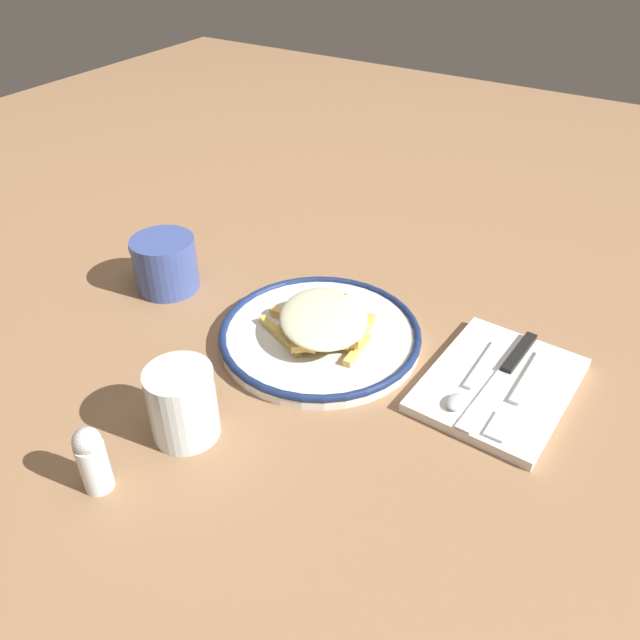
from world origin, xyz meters
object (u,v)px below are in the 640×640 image
Objects in this scene: fries_heap at (322,320)px; water_glass at (183,403)px; salt_shaker at (92,459)px; knife at (506,370)px; plate at (320,335)px; napkin at (499,384)px; coffee_mug at (165,263)px; fork at (519,393)px; spoon at (467,386)px.

fries_heap is 2.05× the size of water_glass.
salt_shaker is (0.07, 0.32, 0.00)m from fries_heap.
knife is 0.49m from salt_shaker.
salt_shaker is at bearing 76.45° from water_glass.
plate is at bearing -33.97° from fries_heap.
water_glass reaches higher than salt_shaker.
salt_shaker is at bearing 51.63° from knife.
coffee_mug reaches higher than napkin.
salt_shaker is (0.33, 0.35, 0.03)m from fork.
salt_shaker is at bearing 77.51° from fries_heap.
knife is 0.51m from coffee_mug.
spoon is at bearing -178.80° from fries_heap.
coffee_mug reaches higher than plate.
water_glass is (0.05, 0.22, 0.00)m from fries_heap.
water_glass is (0.30, 0.24, 0.03)m from fork.
salt_shaker is at bearing 50.29° from spoon.
napkin is 0.02m from knife.
plate is at bearing 4.91° from fork.
plate is 3.34× the size of salt_shaker.
spoon is 0.47m from coffee_mug.
fries_heap is 0.24m from napkin.
water_glass is at bearing 79.84° from plate.
water_glass is 0.11m from salt_shaker.
salt_shaker is at bearing 122.08° from coffee_mug.
water_glass is at bearing 43.00° from napkin.
coffee_mug is at bearing 4.67° from napkin.
fries_heap is 0.33m from salt_shaker.
fork is 0.53m from coffee_mug.
fork is at bearing -176.89° from coffee_mug.
water_glass is 1.09× the size of salt_shaker.
water_glass reaches higher than fork.
salt_shaker reaches higher than napkin.
knife is at bearing -119.05° from spoon.
napkin is 1.76× the size of coffee_mug.
water_glass is 0.74× the size of coffee_mug.
fork is at bearing 130.29° from knife.
salt_shaker is at bearing 50.33° from napkin.
plate is at bearing -0.02° from spoon.
plate reaches higher than napkin.
knife reaches higher than napkin.
coffee_mug is (0.53, 0.03, 0.03)m from fork.
fork is at bearing -175.09° from plate.
fork is at bearing -133.14° from salt_shaker.
napkin is at bearing -170.32° from fries_heap.
fries_heap reaches higher than fork.
spoon is 1.27× the size of coffee_mug.
fries_heap is at bearing -102.49° from salt_shaker.
fork is 2.17× the size of salt_shaker.
coffee_mug is (0.50, 0.04, 0.03)m from napkin.
napkin is at bearing -23.79° from fork.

